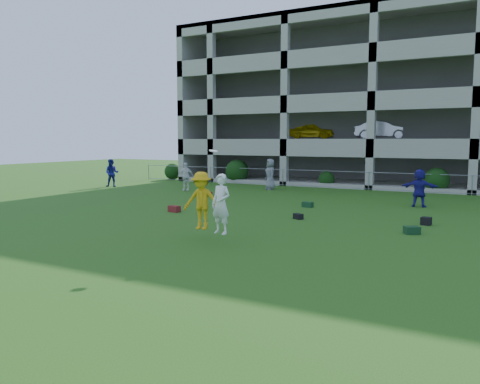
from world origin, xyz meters
The scene contains 15 objects.
ground centered at (0.00, 0.00, 0.00)m, with size 100.00×100.00×0.00m, color #235114.
bystander_a centered at (-16.14, 12.78, 0.96)m, with size 0.93×0.72×1.91m, color navy.
bystander_b centered at (-10.28, 13.21, 0.90)m, with size 1.05×0.44×1.80m, color white.
bystander_c centered at (-5.71, 16.22, 1.00)m, with size 0.98×0.64×2.01m, color slate.
bystander_d centered at (3.91, 12.42, 0.92)m, with size 1.71×0.54×1.84m, color navy.
bag_red_a centered at (-5.59, 5.52, 0.14)m, with size 0.55×0.30×0.28m, color maroon.
bag_black_b centered at (0.02, 6.38, 0.11)m, with size 0.40×0.25×0.22m, color black.
bag_green_c centered at (4.58, 5.36, 0.13)m, with size 0.50×0.35×0.26m, color #123419.
crate_d centered at (4.81, 7.42, 0.15)m, with size 0.35×0.35×0.30m, color black.
bag_red_f centered at (-7.39, 11.32, 0.12)m, with size 0.45×0.28×0.24m, color #5C0F1A.
bag_green_g centered at (-0.81, 9.79, 0.12)m, with size 0.50×0.30×0.25m, color #13361B.
frisbee_contest centered at (-1.08, 1.08, 1.28)m, with size 2.08×1.28×2.60m.
parking_garage centered at (-0.01, 27.70, 6.01)m, with size 30.00×14.00×12.00m.
fence centered at (0.00, 19.00, 0.61)m, with size 36.06×0.06×1.20m.
shrub_row centered at (4.59, 19.70, 1.51)m, with size 34.38×2.52×3.50m.
Camera 1 is at (6.82, -11.43, 3.22)m, focal length 35.00 mm.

